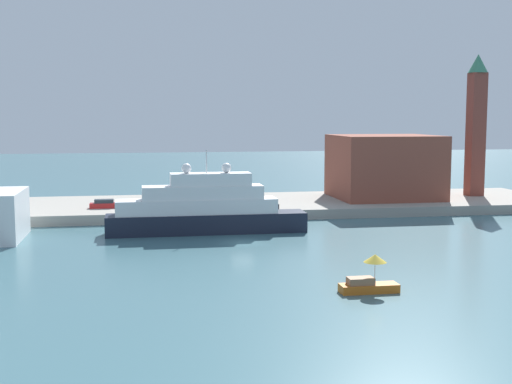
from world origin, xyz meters
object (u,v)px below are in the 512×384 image
bell_tower (476,121)px  mooring_bollard (277,207)px  parked_car (105,204)px  small_motorboat (369,279)px  person_figure (129,206)px  harbor_building (384,167)px  large_yacht (204,209)px

bell_tower → mooring_bollard: bearing=-162.4°
bell_tower → parked_car: 62.10m
small_motorboat → person_figure: 48.14m
person_figure → small_motorboat: bearing=-64.9°
parked_car → person_figure: bearing=-46.1°
small_motorboat → harbor_building: harbor_building is taller
large_yacht → harbor_building: harbor_building is taller
harbor_building → parked_car: 45.10m
small_motorboat → mooring_bollard: (0.56, 41.02, 0.72)m
large_yacht → person_figure: (-9.52, 11.95, -0.86)m
person_figure → large_yacht: bearing=-51.5°
bell_tower → parked_car: bell_tower is taller
person_figure → bell_tower: bearing=8.9°
mooring_bollard → person_figure: bearing=173.0°
harbor_building → bell_tower: size_ratio=0.69×
small_motorboat → person_figure: (-20.42, 43.58, 1.06)m
harbor_building → mooring_bollard: bearing=-151.3°
harbor_building → person_figure: size_ratio=10.06×
small_motorboat → person_figure: bearing=115.1°
mooring_bollard → bell_tower: bearing=17.6°
small_motorboat → mooring_bollard: small_motorboat is taller
small_motorboat → person_figure: size_ratio=3.11×
mooring_bollard → parked_car: bearing=165.9°
harbor_building → parked_car: (-44.60, -4.91, -4.58)m
large_yacht → bell_tower: bell_tower is taller
large_yacht → small_motorboat: size_ratio=5.07×
harbor_building → bell_tower: bell_tower is taller
small_motorboat → parked_car: bearing=116.8°
harbor_building → bell_tower: 17.75m
small_motorboat → mooring_bollard: size_ratio=6.19×
small_motorboat → parked_car: size_ratio=1.09×
small_motorboat → harbor_building: 56.31m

